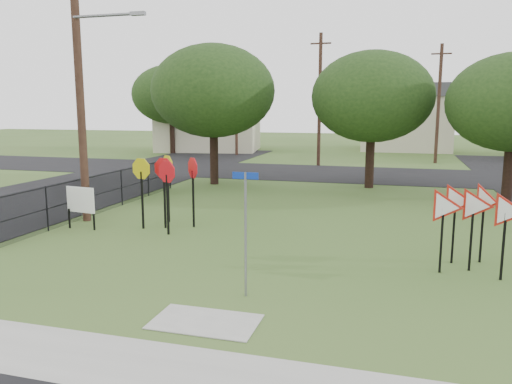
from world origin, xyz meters
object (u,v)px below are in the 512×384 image
street_name_sign (246,225)px  stop_sign_cluster (167,176)px  yield_sign_cluster (472,208)px  info_board (80,201)px

street_name_sign → stop_sign_cluster: bearing=129.9°
yield_sign_cluster → street_name_sign: bearing=-146.1°
stop_sign_cluster → info_board: 2.98m
street_name_sign → stop_sign_cluster: size_ratio=1.12×
stop_sign_cluster → yield_sign_cluster: bearing=-12.0°
yield_sign_cluster → info_board: yield_sign_cluster is taller
street_name_sign → info_board: street_name_sign is taller
street_name_sign → info_board: size_ratio=1.89×
info_board → stop_sign_cluster: bearing=19.5°
street_name_sign → info_board: 8.25m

